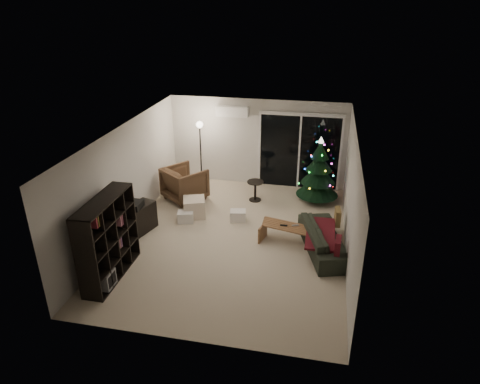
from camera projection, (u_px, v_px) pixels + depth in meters
The scene contains 18 objects.
room at pixel (264, 175), 10.61m from camera, with size 6.50×7.51×2.60m.
bookshelf at pixel (98, 238), 8.22m from camera, with size 0.42×1.66×1.66m, color black, non-canonical shape.
media_cabinet at pixel (136, 221), 9.86m from camera, with size 0.40×1.08×0.67m, color black.
stereo at pixel (134, 205), 9.69m from camera, with size 0.34×0.40×0.14m, color black.
armchair at pixel (185, 183), 11.52m from camera, with size 0.97×1.00×0.91m, color #513824.
ottoman at pixel (194, 207), 10.71m from camera, with size 0.53×0.53×0.47m, color beige.
cardboard_box_a at pixel (186, 217), 10.47m from camera, with size 0.38×0.29×0.27m, color white.
cardboard_box_b at pixel (238, 216), 10.53m from camera, with size 0.38×0.28×0.27m, color white.
side_table at pixel (255, 191), 11.51m from camera, with size 0.44×0.44×0.55m, color black.
floor_lamp at pixel (201, 157), 11.92m from camera, with size 0.31×0.31×1.93m, color black.
sofa at pixel (325, 239), 9.23m from camera, with size 1.95×0.76×0.57m, color #2C3228.
sofa_throw at pixel (321, 233), 9.19m from camera, with size 0.61×1.40×0.05m, color #4D1419.
cushion_a at pixel (338, 217), 9.66m from camera, with size 0.11×0.37×0.37m, color olive.
cushion_b at pixel (338, 247), 8.51m from camera, with size 0.11×0.37×0.37m, color #4D1419.
coffee_table at pixel (290, 234), 9.56m from camera, with size 1.30×0.45×0.41m, color #9A663E, non-canonical shape.
remote_a at pixel (284, 225), 9.49m from camera, with size 0.16×0.05×0.02m, color black.
remote_b at pixel (295, 225), 9.49m from camera, with size 0.15×0.04×0.02m, color slate.
christmas_tree at pixel (319, 170), 11.19m from camera, with size 1.12×1.12×1.81m, color black.
Camera 1 is at (1.85, -8.23, 5.08)m, focal length 32.00 mm.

